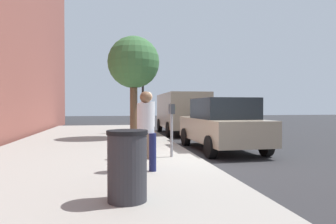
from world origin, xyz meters
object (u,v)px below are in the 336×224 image
(pedestrian_at_meter, at_px, (148,119))
(trash_bin, at_px, (127,165))
(pedestrian_bystander, at_px, (146,125))
(street_tree, at_px, (134,63))
(parking_meter, at_px, (172,119))
(parked_sedan_near, at_px, (222,124))
(parked_van_far, at_px, (181,111))
(traffic_signal, at_px, (145,85))

(pedestrian_at_meter, height_order, trash_bin, pedestrian_at_meter)
(pedestrian_bystander, bearing_deg, street_tree, 41.96)
(parking_meter, height_order, parked_sedan_near, parked_sedan_near)
(parked_van_far, bearing_deg, parked_sedan_near, -179.99)
(parking_meter, xyz_separation_m, pedestrian_at_meter, (-0.05, 0.65, -0.00))
(parking_meter, relative_size, trash_bin, 1.40)
(pedestrian_bystander, relative_size, parked_van_far, 0.32)
(pedestrian_bystander, xyz_separation_m, traffic_signal, (9.13, -0.90, 1.46))
(traffic_signal, bearing_deg, pedestrian_at_meter, 174.78)
(pedestrian_at_meter, height_order, pedestrian_bystander, pedestrian_at_meter)
(street_tree, bearing_deg, parking_meter, -172.72)
(parked_sedan_near, bearing_deg, traffic_signal, 19.51)
(pedestrian_at_meter, relative_size, trash_bin, 1.71)
(pedestrian_bystander, distance_m, street_tree, 7.19)
(parked_van_far, distance_m, traffic_signal, 2.49)
(parked_sedan_near, bearing_deg, pedestrian_at_meter, 124.73)
(street_tree, bearing_deg, parked_sedan_near, -141.23)
(pedestrian_at_meter, distance_m, street_tree, 5.74)
(parked_sedan_near, bearing_deg, street_tree, 38.77)
(pedestrian_bystander, bearing_deg, parking_meter, 14.89)
(pedestrian_at_meter, xyz_separation_m, street_tree, (5.31, 0.02, 2.19))
(trash_bin, bearing_deg, pedestrian_bystander, -13.10)
(parked_sedan_near, xyz_separation_m, parked_van_far, (6.30, 0.00, 0.36))
(traffic_signal, bearing_deg, parked_van_far, -74.09)
(trash_bin, bearing_deg, parking_meter, -20.25)
(parked_van_far, bearing_deg, parking_meter, 165.71)
(parked_van_far, xyz_separation_m, trash_bin, (-11.75, 3.41, -0.60))
(parking_meter, bearing_deg, street_tree, 7.28)
(parking_meter, height_order, trash_bin, parking_meter)
(parking_meter, relative_size, pedestrian_bystander, 0.85)
(pedestrian_at_meter, xyz_separation_m, traffic_signal, (7.62, -0.70, 1.41))
(parked_van_far, bearing_deg, street_tree, 136.44)
(street_tree, bearing_deg, pedestrian_at_meter, -179.76)
(pedestrian_at_meter, relative_size, parked_van_far, 0.33)
(pedestrian_bystander, height_order, traffic_signal, traffic_signal)
(pedestrian_bystander, distance_m, trash_bin, 2.15)
(parking_meter, height_order, pedestrian_at_meter, pedestrian_at_meter)
(street_tree, bearing_deg, pedestrian_bystander, 178.44)
(pedestrian_bystander, bearing_deg, parked_van_far, 26.73)
(pedestrian_at_meter, distance_m, trash_bin, 3.66)
(parking_meter, xyz_separation_m, pedestrian_bystander, (-1.57, 0.86, -0.05))
(parking_meter, xyz_separation_m, parked_van_far, (8.14, -2.07, 0.09))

